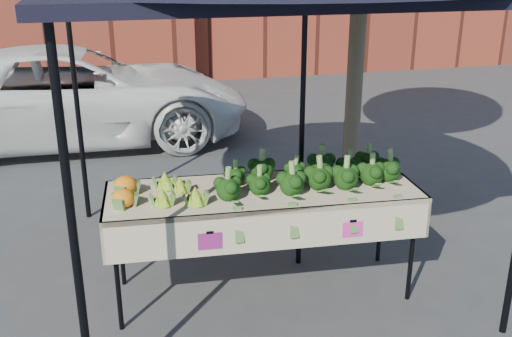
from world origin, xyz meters
name	(u,v)px	position (x,y,z in m)	size (l,w,h in m)	color
ground	(247,285)	(0.00, 0.00, 0.00)	(90.00, 90.00, 0.00)	#363639
table	(263,242)	(0.10, -0.12, 0.45)	(2.46, 1.02, 0.90)	beige
canopy	(259,115)	(0.19, 0.33, 1.37)	(3.16, 3.16, 2.74)	black
broccoli_heap	(306,170)	(0.46, -0.10, 1.01)	(1.51, 0.54, 0.23)	black
romanesco_cluster	(176,186)	(-0.57, -0.09, 0.99)	(0.40, 0.54, 0.17)	#9CB227
cauliflower_pair	(124,190)	(-0.94, -0.06, 0.98)	(0.20, 0.40, 0.16)	orange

